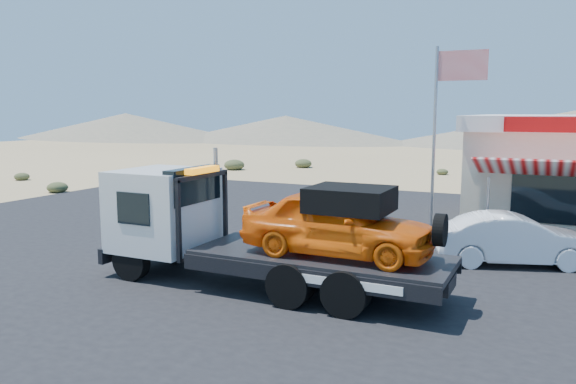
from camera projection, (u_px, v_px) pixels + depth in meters
name	position (u px, v px, depth m)	size (l,w,h in m)	color
ground	(231.00, 255.00, 15.94)	(120.00, 120.00, 0.00)	#A0855B
asphalt_lot	(335.00, 240.00, 17.76)	(32.00, 24.00, 0.02)	black
tow_truck	(260.00, 225.00, 12.87)	(8.12, 2.41, 2.71)	black
white_sedan	(514.00, 239.00, 14.83)	(1.42, 4.07, 1.34)	white
flagpole	(442.00, 121.00, 17.31)	(1.55, 0.10, 6.00)	#99999E
desert_scrub	(141.00, 178.00, 31.60)	(23.20, 34.58, 0.77)	#363B1F
distant_hills	(397.00, 129.00, 69.06)	(126.00, 48.00, 4.20)	#726B59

